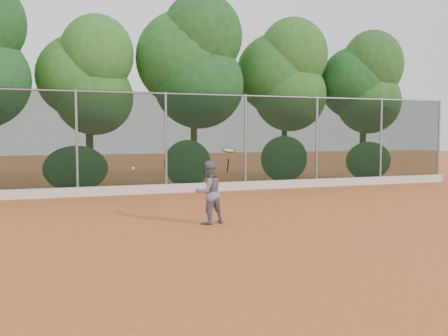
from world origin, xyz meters
name	(u,v)px	position (x,y,z in m)	size (l,w,h in m)	color
ground	(239,228)	(0.00, 0.00, 0.00)	(80.00, 80.00, 0.00)	#C05F2D
concrete_curb	(168,189)	(0.00, 6.82, 0.15)	(24.00, 0.20, 0.30)	silver
tennis_player	(209,192)	(-0.49, 0.68, 0.72)	(0.70, 0.55, 1.45)	slate
chainlink_fence	(166,139)	(0.00, 7.00, 1.86)	(24.09, 0.09, 3.50)	black
foliage_backdrop	(139,72)	(-0.55, 8.98, 4.40)	(23.70, 3.63, 7.55)	#3E2418
tennis_racket	(229,152)	(-0.03, 0.59, 1.65)	(0.31, 0.31, 0.56)	black
tennis_ball_in_flight	(133,168)	(-2.29, 0.15, 1.35)	(0.06, 0.06, 0.06)	#AACF2F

